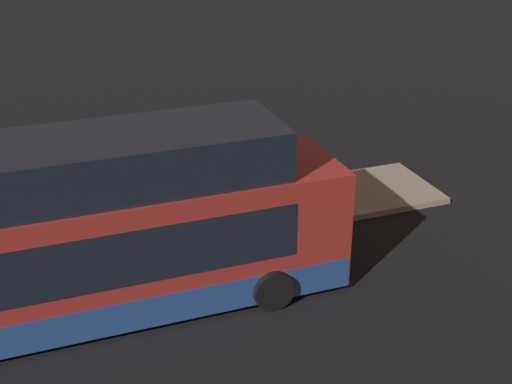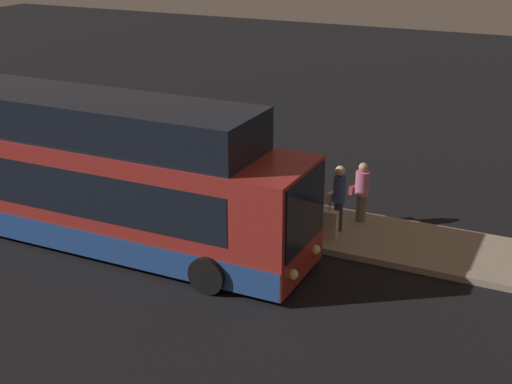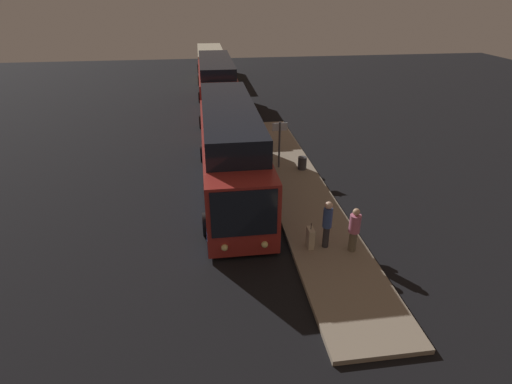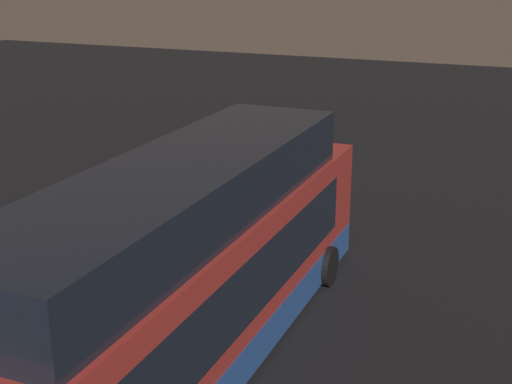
% 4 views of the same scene
% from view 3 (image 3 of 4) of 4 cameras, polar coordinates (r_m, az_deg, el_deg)
% --- Properties ---
extents(ground, '(80.00, 80.00, 0.00)m').
position_cam_3_polar(ground, '(18.68, -3.10, 0.07)').
color(ground, black).
extents(platform, '(20.00, 2.73, 0.17)m').
position_cam_3_polar(platform, '(19.07, 5.80, 0.84)').
color(platform, gray).
rests_on(platform, ground).
extents(bus_lead, '(11.53, 2.82, 3.87)m').
position_cam_3_polar(bus_lead, '(18.43, -3.67, 5.48)').
color(bus_lead, maroon).
rests_on(bus_lead, ground).
extents(bus_second, '(10.73, 2.83, 3.90)m').
position_cam_3_polar(bus_second, '(30.83, -5.63, 14.42)').
color(bus_second, maroon).
rests_on(bus_second, ground).
extents(bus_third, '(10.21, 2.84, 2.89)m').
position_cam_3_polar(bus_third, '(43.99, -6.48, 17.73)').
color(bus_third, beige).
rests_on(bus_third, ground).
extents(passenger_boarding, '(0.65, 0.53, 1.69)m').
position_cam_3_polar(passenger_boarding, '(14.27, 13.87, -5.06)').
color(passenger_boarding, '#6B604C').
rests_on(passenger_boarding, platform).
extents(passenger_waiting, '(0.57, 0.45, 1.82)m').
position_cam_3_polar(passenger_waiting, '(14.23, 10.14, -4.25)').
color(passenger_waiting, '#2D2D33').
rests_on(passenger_waiting, platform).
extents(suitcase, '(0.45, 0.21, 0.99)m').
position_cam_3_polar(suitcase, '(14.45, 7.76, -6.50)').
color(suitcase, beige).
rests_on(suitcase, platform).
extents(sign_post, '(0.10, 0.76, 2.42)m').
position_cam_3_polar(sign_post, '(20.32, 3.38, 7.56)').
color(sign_post, '#4C4C51').
rests_on(sign_post, platform).
extents(trash_bin, '(0.44, 0.44, 0.65)m').
position_cam_3_polar(trash_bin, '(20.62, 6.62, 4.13)').
color(trash_bin, '#3F3F44').
rests_on(trash_bin, platform).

